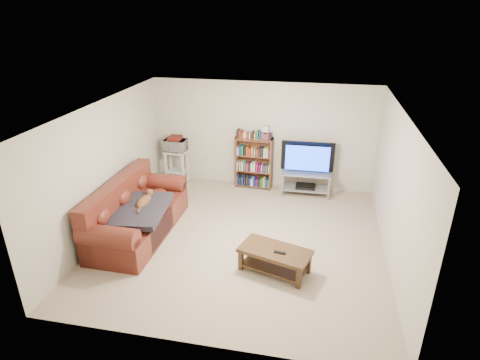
% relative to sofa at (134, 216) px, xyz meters
% --- Properties ---
extents(floor, '(5.00, 5.00, 0.00)m').
position_rel_sofa_xyz_m(floor, '(1.97, 0.15, -0.35)').
color(floor, '#BFA88E').
rests_on(floor, ground).
extents(ceiling, '(5.00, 5.00, 0.00)m').
position_rel_sofa_xyz_m(ceiling, '(1.97, 0.15, 2.05)').
color(ceiling, white).
rests_on(ceiling, ground).
extents(wall_back, '(5.00, 0.00, 5.00)m').
position_rel_sofa_xyz_m(wall_back, '(1.97, 2.65, 0.85)').
color(wall_back, beige).
rests_on(wall_back, ground).
extents(wall_front, '(5.00, 0.00, 5.00)m').
position_rel_sofa_xyz_m(wall_front, '(1.97, -2.35, 0.85)').
color(wall_front, beige).
rests_on(wall_front, ground).
extents(wall_left, '(0.00, 5.00, 5.00)m').
position_rel_sofa_xyz_m(wall_left, '(-0.53, 0.15, 0.85)').
color(wall_left, beige).
rests_on(wall_left, ground).
extents(wall_right, '(0.00, 5.00, 5.00)m').
position_rel_sofa_xyz_m(wall_right, '(4.47, 0.15, 0.85)').
color(wall_right, beige).
rests_on(wall_right, ground).
extents(sofa, '(1.07, 2.40, 1.02)m').
position_rel_sofa_xyz_m(sofa, '(0.00, 0.00, 0.00)').
color(sofa, maroon).
rests_on(sofa, floor).
extents(blanket, '(1.00, 1.25, 0.20)m').
position_rel_sofa_xyz_m(blanket, '(0.19, -0.17, 0.24)').
color(blanket, '#27252E').
rests_on(blanket, sofa).
extents(cat, '(0.27, 0.66, 0.20)m').
position_rel_sofa_xyz_m(cat, '(0.20, 0.05, 0.30)').
color(cat, brown).
rests_on(cat, sofa).
extents(coffee_table, '(1.21, 0.85, 0.40)m').
position_rel_sofa_xyz_m(coffee_table, '(2.67, -0.65, -0.07)').
color(coffee_table, '#3C2715').
rests_on(coffee_table, floor).
extents(remote, '(0.19, 0.08, 0.02)m').
position_rel_sofa_xyz_m(remote, '(2.75, -0.73, 0.06)').
color(remote, black).
rests_on(remote, coffee_table).
extents(tv_stand, '(1.07, 0.50, 0.53)m').
position_rel_sofa_xyz_m(tv_stand, '(3.00, 2.29, 0.01)').
color(tv_stand, '#999EA3').
rests_on(tv_stand, floor).
extents(television, '(1.15, 0.17, 0.66)m').
position_rel_sofa_xyz_m(television, '(3.00, 2.29, 0.51)').
color(television, black).
rests_on(television, tv_stand).
extents(dvd_player, '(0.43, 0.31, 0.06)m').
position_rel_sofa_xyz_m(dvd_player, '(3.00, 2.29, -0.16)').
color(dvd_player, black).
rests_on(dvd_player, tv_stand).
extents(bookshelf, '(0.85, 0.30, 1.20)m').
position_rel_sofa_xyz_m(bookshelf, '(1.81, 2.45, 0.27)').
color(bookshelf, brown).
rests_on(bookshelf, floor).
extents(shelf_clutter, '(0.62, 0.20, 0.28)m').
position_rel_sofa_xyz_m(shelf_clutter, '(1.91, 2.46, 0.96)').
color(shelf_clutter, silver).
rests_on(shelf_clutter, bookshelf).
extents(microwave_stand, '(0.52, 0.39, 0.80)m').
position_rel_sofa_xyz_m(microwave_stand, '(-0.00, 2.33, 0.16)').
color(microwave_stand, silver).
rests_on(microwave_stand, floor).
extents(microwave, '(0.51, 0.36, 0.27)m').
position_rel_sofa_xyz_m(microwave, '(-0.00, 2.33, 0.59)').
color(microwave, silver).
rests_on(microwave, microwave_stand).
extents(game_boxes, '(0.30, 0.27, 0.05)m').
position_rel_sofa_xyz_m(game_boxes, '(-0.00, 2.33, 0.75)').
color(game_boxes, maroon).
rests_on(game_boxes, microwave).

